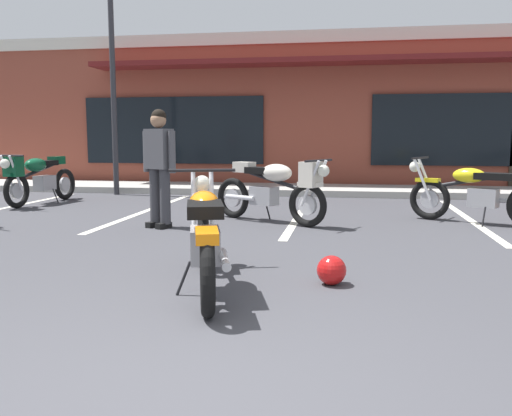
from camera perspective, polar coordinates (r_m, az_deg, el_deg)
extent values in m
plane|color=#3D3D42|center=(5.86, 1.62, -5.31)|extent=(80.00, 80.00, 0.00)
cube|color=#A8A59E|center=(12.73, 5.97, 1.90)|extent=(22.00, 1.80, 0.14)
cube|color=brown|center=(16.84, 6.96, 9.55)|extent=(18.43, 6.17, 3.85)
cube|color=beige|center=(13.93, 6.47, 17.36)|extent=(18.43, 0.06, 0.30)
cube|color=black|center=(14.40, -8.63, 7.99)|extent=(4.72, 0.06, 1.70)
cube|color=black|center=(13.99, 21.71, 7.57)|extent=(4.72, 0.06, 1.70)
cube|color=maroon|center=(13.42, 6.32, 14.94)|extent=(11.06, 0.90, 0.12)
cube|color=silver|center=(11.02, -24.47, 0.05)|extent=(0.12, 4.80, 0.01)
cube|color=silver|center=(9.78, -11.32, -0.28)|extent=(0.12, 4.80, 0.01)
cube|color=silver|center=(9.18, 4.54, -0.66)|extent=(0.12, 4.80, 0.01)
cube|color=silver|center=(9.34, 21.17, -1.00)|extent=(0.12, 4.80, 0.01)
torus|color=black|center=(3.96, -5.10, -6.80)|extent=(0.27, 0.64, 0.64)
cylinder|color=#B7B7BC|center=(3.96, -5.10, -6.80)|extent=(0.14, 0.29, 0.29)
torus|color=black|center=(5.37, -5.51, -3.03)|extent=(0.27, 0.64, 0.64)
cylinder|color=#B7B7BC|center=(5.37, -5.51, -3.03)|extent=(0.14, 0.29, 0.29)
cylinder|color=silver|center=(5.42, -6.52, 0.47)|extent=(0.13, 0.32, 0.66)
cylinder|color=silver|center=(5.42, -4.62, 0.50)|extent=(0.13, 0.32, 0.66)
cylinder|color=black|center=(5.47, -5.63, 3.92)|extent=(0.64, 0.21, 0.03)
sphere|color=silver|center=(5.56, -5.62, 2.53)|extent=(0.21, 0.21, 0.17)
cube|color=orange|center=(5.36, -5.56, 0.20)|extent=(0.23, 0.38, 0.06)
cube|color=#9E9EA3|center=(4.57, -5.32, -3.86)|extent=(0.34, 0.45, 0.28)
cylinder|color=silver|center=(4.22, -3.30, -5.34)|extent=(0.22, 0.55, 0.07)
cylinder|color=black|center=(4.73, -5.41, -0.53)|extent=(0.32, 0.92, 0.26)
ellipsoid|color=orange|center=(4.74, -5.43, 0.46)|extent=(0.38, 0.53, 0.22)
cube|color=black|center=(4.38, -5.33, -0.11)|extent=(0.41, 0.58, 0.10)
cube|color=orange|center=(3.88, -5.14, -2.86)|extent=(0.25, 0.39, 0.08)
cylinder|color=black|center=(4.56, -7.54, -7.27)|extent=(0.14, 0.06, 0.29)
torus|color=black|center=(11.95, -19.27, 2.36)|extent=(0.17, 0.65, 0.64)
cylinder|color=#B7B7BC|center=(11.95, -19.27, 2.36)|extent=(0.09, 0.29, 0.29)
torus|color=black|center=(10.81, -23.64, 1.66)|extent=(0.17, 0.65, 0.64)
cylinder|color=#B7B7BC|center=(10.81, -23.64, 1.66)|extent=(0.09, 0.29, 0.29)
cylinder|color=silver|center=(10.65, -23.70, 3.30)|extent=(0.08, 0.33, 0.66)
cylinder|color=silver|center=(10.77, -24.44, 3.30)|extent=(0.08, 0.33, 0.66)
cylinder|color=black|center=(10.63, -24.44, 4.99)|extent=(0.66, 0.10, 0.03)
sphere|color=silver|center=(10.58, -24.67, 4.21)|extent=(0.19, 0.19, 0.17)
cube|color=#0F4C2D|center=(10.75, -23.86, 3.22)|extent=(0.18, 0.37, 0.06)
cube|color=#9E9EA3|center=(11.43, -21.12, 2.47)|extent=(0.28, 0.42, 0.28)
cylinder|color=silver|center=(11.81, -20.58, 2.44)|extent=(0.13, 0.55, 0.07)
cylinder|color=black|center=(11.25, -21.79, 3.59)|extent=(0.16, 0.94, 0.26)
ellipsoid|color=#0F4C2D|center=(11.21, -21.94, 4.19)|extent=(0.36, 0.55, 0.26)
cube|color=#0F4C2D|center=(10.74, -23.93, 3.96)|extent=(0.30, 0.27, 0.36)
cube|color=black|center=(11.48, -20.91, 4.40)|extent=(0.28, 0.42, 0.10)
cube|color=#0F4C2D|center=(11.72, -20.04, 4.69)|extent=(0.23, 0.34, 0.16)
cylinder|color=black|center=(11.40, -20.13, 1.19)|extent=(0.14, 0.04, 0.29)
torus|color=black|center=(8.76, -2.41, 1.06)|extent=(0.60, 0.41, 0.64)
cylinder|color=#B7B7BC|center=(8.76, -2.41, 1.06)|extent=(0.28, 0.20, 0.29)
torus|color=black|center=(7.87, 5.38, 0.31)|extent=(0.60, 0.41, 0.64)
cylinder|color=#B7B7BC|center=(7.87, 5.38, 0.31)|extent=(0.28, 0.20, 0.29)
cylinder|color=silver|center=(7.85, 6.38, 2.63)|extent=(0.30, 0.20, 0.66)
cylinder|color=silver|center=(7.70, 5.64, 2.55)|extent=(0.30, 0.20, 0.66)
cylinder|color=black|center=(7.71, 6.54, 4.92)|extent=(0.36, 0.59, 0.03)
sphere|color=silver|center=(7.68, 7.03, 3.86)|extent=(0.23, 0.23, 0.17)
cube|color=beige|center=(7.81, 5.65, 2.47)|extent=(0.38, 0.30, 0.06)
cube|color=#9E9EA3|center=(8.33, 0.85, 1.29)|extent=(0.47, 0.41, 0.28)
cylinder|color=silver|center=(8.47, -1.70, 1.12)|extent=(0.51, 0.34, 0.07)
cylinder|color=black|center=(8.19, 1.94, 2.87)|extent=(0.84, 0.53, 0.26)
ellipsoid|color=beige|center=(8.15, 2.17, 3.69)|extent=(0.60, 0.52, 0.26)
cube|color=beige|center=(7.80, 5.72, 3.49)|extent=(0.35, 0.36, 0.36)
cube|color=black|center=(8.36, 0.32, 3.93)|extent=(0.47, 0.41, 0.10)
cube|color=beige|center=(8.56, -1.23, 4.28)|extent=(0.38, 0.33, 0.16)
cylinder|color=black|center=(8.55, 1.24, -0.31)|extent=(0.09, 0.13, 0.29)
torus|color=black|center=(8.97, 17.62, 0.87)|extent=(0.61, 0.39, 0.64)
cylinder|color=#B7B7BC|center=(8.97, 17.62, 0.87)|extent=(0.28, 0.19, 0.29)
cylinder|color=silver|center=(8.89, 16.89, 2.91)|extent=(0.31, 0.19, 0.66)
cylinder|color=silver|center=(9.06, 17.30, 2.98)|extent=(0.31, 0.19, 0.66)
cylinder|color=black|center=(8.99, 16.70, 5.01)|extent=(0.34, 0.60, 0.03)
sphere|color=silver|center=(9.02, 16.19, 4.15)|extent=(0.23, 0.23, 0.17)
cube|color=yellow|center=(8.96, 17.45, 2.80)|extent=(0.38, 0.29, 0.06)
cube|color=#9E9EA3|center=(8.72, 22.57, 1.00)|extent=(0.47, 0.40, 0.28)
cylinder|color=silver|center=(8.77, 25.13, 0.64)|extent=(0.52, 0.32, 0.07)
cylinder|color=black|center=(8.76, 21.39, 2.66)|extent=(0.86, 0.50, 0.26)
ellipsoid|color=yellow|center=(8.76, 21.28, 3.19)|extent=(0.55, 0.46, 0.22)
cube|color=black|center=(8.66, 23.57, 3.03)|extent=(0.59, 0.49, 0.10)
cylinder|color=black|center=(8.56, 22.61, -0.87)|extent=(0.08, 0.13, 0.29)
cube|color=black|center=(7.87, -9.58, -1.82)|extent=(0.19, 0.26, 0.08)
cube|color=black|center=(8.01, -10.59, -1.68)|extent=(0.19, 0.26, 0.08)
cylinder|color=#38383D|center=(7.84, -9.44, 1.25)|extent=(0.20, 0.20, 0.80)
cylinder|color=#38383D|center=(7.98, -10.46, 1.33)|extent=(0.20, 0.20, 0.80)
cube|color=#4C4C51|center=(7.87, -10.06, 6.07)|extent=(0.44, 0.36, 0.56)
cylinder|color=#4C4C51|center=(7.69, -8.74, 5.77)|extent=(0.13, 0.13, 0.58)
cylinder|color=#4C4C51|center=(8.05, -11.31, 5.79)|extent=(0.13, 0.13, 0.58)
sphere|color=#A07556|center=(7.87, -10.13, 8.98)|extent=(0.29, 0.29, 0.22)
sphere|color=black|center=(7.88, -10.09, 9.35)|extent=(0.28, 0.28, 0.21)
sphere|color=#B71414|center=(4.87, 7.86, -6.43)|extent=(0.26, 0.26, 0.26)
cube|color=black|center=(4.98, 7.90, -6.22)|extent=(0.18, 0.03, 0.09)
cylinder|color=#2D2D33|center=(12.71, -14.69, 13.57)|extent=(0.12, 0.12, 5.40)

